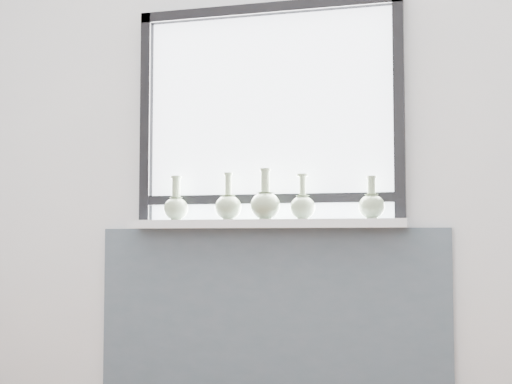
% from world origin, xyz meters
% --- Properties ---
extents(back_wall, '(3.60, 0.02, 2.60)m').
position_xyz_m(back_wall, '(0.00, 1.81, 1.30)').
color(back_wall, silver).
rests_on(back_wall, ground).
extents(apron_panel, '(1.70, 0.03, 0.86)m').
position_xyz_m(apron_panel, '(0.00, 1.78, 0.43)').
color(apron_panel, '#4B5664').
rests_on(apron_panel, ground).
extents(windowsill, '(1.32, 0.18, 0.04)m').
position_xyz_m(windowsill, '(0.00, 1.71, 0.88)').
color(windowsill, white).
rests_on(windowsill, apron_panel).
extents(window, '(1.30, 0.06, 1.05)m').
position_xyz_m(window, '(0.00, 1.77, 1.44)').
color(window, black).
rests_on(window, windowsill).
extents(vase_a, '(0.12, 0.12, 0.22)m').
position_xyz_m(vase_a, '(-0.44, 1.70, 0.97)').
color(vase_a, gray).
rests_on(vase_a, windowsill).
extents(vase_b, '(0.13, 0.13, 0.22)m').
position_xyz_m(vase_b, '(-0.18, 1.70, 0.97)').
color(vase_b, gray).
rests_on(vase_b, windowsill).
extents(vase_c, '(0.14, 0.14, 0.24)m').
position_xyz_m(vase_c, '(0.01, 1.68, 0.98)').
color(vase_c, gray).
rests_on(vase_c, windowsill).
extents(vase_d, '(0.12, 0.12, 0.21)m').
position_xyz_m(vase_d, '(0.18, 1.71, 0.97)').
color(vase_d, gray).
rests_on(vase_d, windowsill).
extents(vase_e, '(0.12, 0.12, 0.20)m').
position_xyz_m(vase_e, '(0.50, 1.71, 0.97)').
color(vase_e, gray).
rests_on(vase_e, windowsill).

